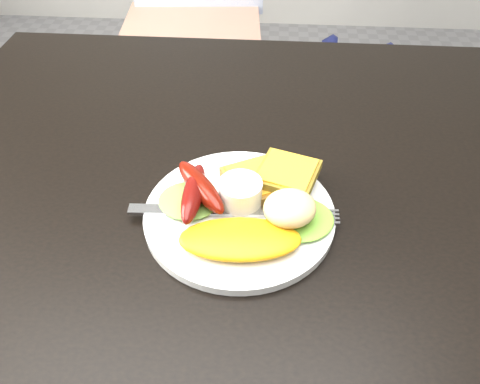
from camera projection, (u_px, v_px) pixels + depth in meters
The scene contains 13 objects.
dining_table at pixel (331, 191), 0.62m from camera, with size 1.20×0.80×0.04m, color black.
dining_chair at pixel (191, 37), 1.60m from camera, with size 0.47×0.47×0.06m, color tan.
plate at pixel (239, 214), 0.55m from camera, with size 0.23×0.23×0.01m, color white.
lettuce_left at pixel (188, 201), 0.56m from camera, with size 0.07×0.07×0.01m, color olive.
lettuce_right at pixel (300, 219), 0.53m from camera, with size 0.08×0.07×0.01m, color #629427.
omelette at pixel (240, 239), 0.50m from camera, with size 0.13×0.06×0.02m, color orange.
sausage_a at pixel (193, 193), 0.54m from camera, with size 0.02×0.10×0.02m, color #5D150F.
sausage_b at pixel (200, 186), 0.55m from camera, with size 0.03×0.10×0.03m, color #670D0A.
ramekin at pixel (240, 192), 0.55m from camera, with size 0.05×0.05×0.03m, color white.
toast_a at pixel (258, 181), 0.58m from camera, with size 0.07×0.07×0.01m, color olive.
toast_b at pixel (287, 174), 0.57m from camera, with size 0.07×0.07×0.01m, color olive.
potato_salad at pixel (290, 208), 0.52m from camera, with size 0.06×0.06×0.03m, color #F4F6AE.
fork at pixel (206, 211), 0.55m from camera, with size 0.18×0.01×0.00m, color #ADAFB7.
Camera 1 is at (-0.09, -0.46, 1.15)m, focal length 35.00 mm.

